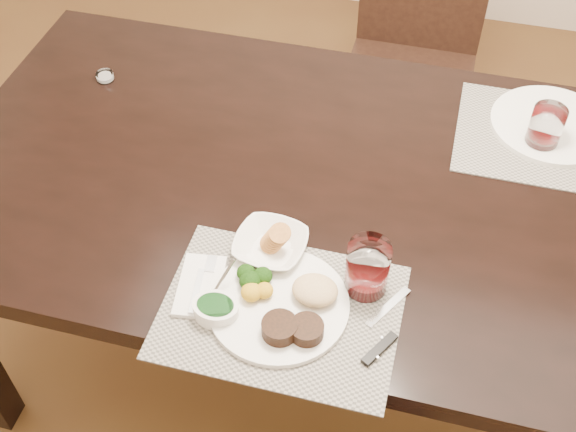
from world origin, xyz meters
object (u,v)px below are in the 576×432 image
(chair_far, at_px, (414,48))
(cracker_bowl, at_px, (271,245))
(far_plate, at_px, (551,125))
(dinner_plate, at_px, (285,305))
(wine_glass_near, at_px, (367,270))
(steak_knife, at_px, (382,338))

(chair_far, distance_m, cracker_bowl, 1.21)
(far_plate, bearing_deg, cracker_bowl, -135.25)
(dinner_plate, height_order, far_plate, dinner_plate)
(wine_glass_near, bearing_deg, cracker_bowl, 169.24)
(dinner_plate, distance_m, steak_knife, 0.20)
(chair_far, xyz_separation_m, cracker_bowl, (-0.17, -1.17, 0.27))
(steak_knife, relative_size, cracker_bowl, 1.24)
(steak_knife, height_order, far_plate, far_plate)
(far_plate, bearing_deg, chair_far, 122.31)
(chair_far, height_order, cracker_bowl, chair_far)
(wine_glass_near, distance_m, far_plate, 0.69)
(cracker_bowl, relative_size, wine_glass_near, 1.36)
(wine_glass_near, xyz_separation_m, far_plate, (0.35, 0.59, -0.05))
(cracker_bowl, height_order, wine_glass_near, wine_glass_near)
(steak_knife, xyz_separation_m, cracker_bowl, (-0.26, 0.16, 0.02))
(cracker_bowl, distance_m, wine_glass_near, 0.21)
(dinner_plate, bearing_deg, far_plate, 68.55)
(steak_knife, relative_size, wine_glass_near, 1.69)
(cracker_bowl, height_order, far_plate, cracker_bowl)
(chair_far, height_order, dinner_plate, chair_far)
(chair_far, distance_m, steak_knife, 1.35)
(dinner_plate, height_order, wine_glass_near, wine_glass_near)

